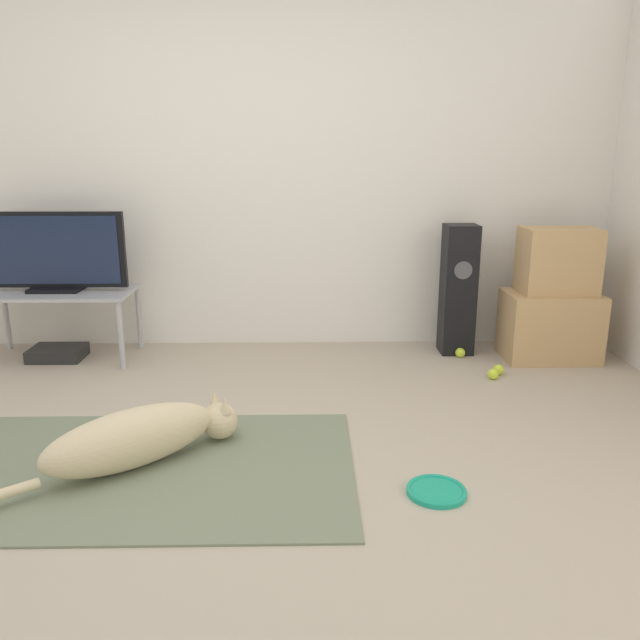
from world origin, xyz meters
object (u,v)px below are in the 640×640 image
dog (141,437)px  tennis_ball_by_boxes (493,374)px  tennis_ball_loose_on_carpet (498,370)px  tv_stand (58,299)px  frisbee (436,491)px  floor_speaker (458,290)px  game_console (58,353)px  tennis_ball_near_speaker (460,353)px  tv (53,253)px  cardboard_box_lower (550,326)px  cardboard_box_upper (558,261)px

dog → tennis_ball_by_boxes: bearing=29.5°
tennis_ball_by_boxes → tennis_ball_loose_on_carpet: same height
tv_stand → tennis_ball_loose_on_carpet: bearing=-7.7°
frisbee → floor_speaker: size_ratio=0.28×
game_console → tennis_ball_by_boxes: bearing=-9.0°
tennis_ball_near_speaker → game_console: game_console is taller
frisbee → tv_stand: 2.82m
frisbee → tv: tv is taller
floor_speaker → tv_stand: floor_speaker is taller
tv → tennis_ball_by_boxes: (2.77, -0.46, -0.68)m
cardboard_box_lower → game_console: size_ratio=1.74×
cardboard_box_lower → game_console: bearing=179.2°
cardboard_box_lower → tennis_ball_by_boxes: cardboard_box_lower is taller
game_console → cardboard_box_lower: bearing=-0.8°
floor_speaker → tennis_ball_loose_on_carpet: 0.65m
tv_stand → tennis_ball_near_speaker: (2.67, -0.03, -0.38)m
cardboard_box_lower → floor_speaker: 0.65m
tv → game_console: 0.68m
dog → tennis_ball_near_speaker: size_ratio=14.31×
dog → tennis_ball_loose_on_carpet: size_ratio=14.31×
cardboard_box_lower → tv: bearing=178.9°
floor_speaker → tennis_ball_near_speaker: size_ratio=13.33×
floor_speaker → tennis_ball_near_speaker: bearing=-86.7°
dog → tv: (-0.91, 1.51, 0.58)m
tv_stand → dog: bearing=-58.8°
floor_speaker → game_console: (-2.70, -0.11, -0.40)m
frisbee → tennis_ball_by_boxes: 1.45m
dog → tennis_ball_near_speaker: dog is taller
tv_stand → frisbee: bearing=-39.4°
tennis_ball_by_boxes → game_console: bearing=171.0°
frisbee → tennis_ball_loose_on_carpet: size_ratio=3.69×
cardboard_box_lower → tennis_ball_near_speaker: bearing=177.4°
floor_speaker → cardboard_box_lower: bearing=-14.8°
cardboard_box_lower → floor_speaker: bearing=165.2°
dog → game_console: 1.78m
tennis_ball_by_boxes → tennis_ball_near_speaker: (-0.10, 0.42, 0.00)m
dog → floor_speaker: bearing=42.5°
cardboard_box_lower → game_console: cardboard_box_lower is taller
cardboard_box_lower → tennis_ball_near_speaker: 0.61m
tennis_ball_near_speaker → tv_stand: bearing=179.3°
floor_speaker → tennis_ball_by_boxes: floor_speaker is taller
floor_speaker → tennis_ball_by_boxes: size_ratio=13.33×
tennis_ball_by_boxes → game_console: size_ratio=0.19×
floor_speaker → tennis_ball_by_boxes: (0.11, -0.55, -0.41)m
cardboard_box_upper → tennis_ball_near_speaker: bearing=179.3°
tennis_ball_loose_on_carpet → game_console: (-2.86, 0.37, 0.01)m
tennis_ball_by_boxes → game_console: (-2.81, 0.45, 0.01)m
cardboard_box_lower → cardboard_box_upper: bearing=44.1°
frisbee → tennis_ball_near_speaker: (0.51, 1.74, 0.02)m
floor_speaker → tv_stand: (-2.66, -0.09, -0.03)m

